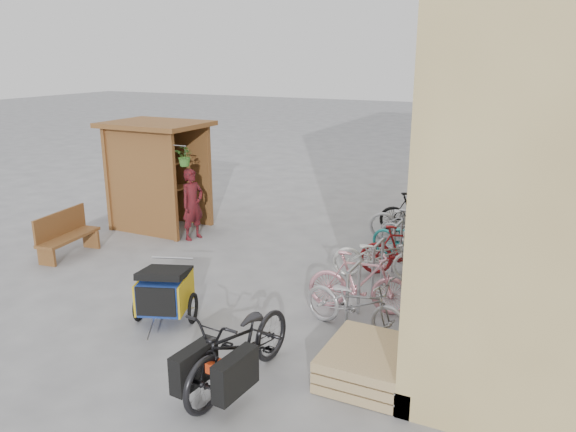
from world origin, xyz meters
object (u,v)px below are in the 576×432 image
at_px(person_kiosk, 193,204).
at_px(bench, 66,234).
at_px(bike_7, 416,214).
at_px(bike_1, 360,282).
at_px(bike_3, 403,251).
at_px(bike_5, 413,234).
at_px(cargo_bike, 239,346).
at_px(shopping_carts, 473,192).
at_px(bike_6, 411,221).
at_px(bike_2, 378,256).
at_px(pallet_stack, 368,363).
at_px(child_trailer, 165,290).
at_px(kiosk, 154,160).
at_px(bike_0, 355,303).
at_px(bike_4, 409,239).

bearing_deg(person_kiosk, bench, 154.70).
distance_m(person_kiosk, bike_7, 4.81).
relative_size(person_kiosk, bike_1, 0.96).
bearing_deg(bike_3, bike_5, -12.02).
relative_size(bike_3, bike_5, 1.02).
bearing_deg(cargo_bike, bike_5, 87.60).
bearing_deg(shopping_carts, bike_6, -108.65).
bearing_deg(bike_6, bike_2, 170.78).
bearing_deg(person_kiosk, pallet_stack, -111.36).
distance_m(bench, shopping_carts, 9.23).
relative_size(pallet_stack, bike_3, 0.78).
distance_m(child_trailer, bike_7, 6.16).
relative_size(person_kiosk, bike_5, 1.01).
relative_size(cargo_bike, bike_2, 1.29).
height_order(shopping_carts, person_kiosk, person_kiosk).
height_order(pallet_stack, bike_3, bike_3).
bearing_deg(bike_1, person_kiosk, 58.14).
xyz_separation_m(shopping_carts, bike_5, (-0.59, -3.38, -0.16)).
distance_m(shopping_carts, bike_1, 6.24).
distance_m(person_kiosk, bike_2, 4.24).
height_order(child_trailer, bike_2, child_trailer).
bearing_deg(cargo_bike, bike_6, 90.99).
xyz_separation_m(bench, cargo_bike, (5.35, -2.38, 0.07)).
distance_m(bike_6, bike_7, 0.48).
relative_size(pallet_stack, bike_2, 0.76).
height_order(kiosk, bike_6, kiosk).
bearing_deg(bike_5, kiosk, 111.70).
distance_m(bike_1, bike_7, 4.15).
bearing_deg(pallet_stack, bike_2, 105.37).
relative_size(kiosk, child_trailer, 1.67).
distance_m(bike_0, bike_4, 3.23).
relative_size(kiosk, bike_3, 1.63).
height_order(bike_1, bike_6, bike_1).
relative_size(kiosk, pallet_stack, 2.08).
xyz_separation_m(pallet_stack, bike_0, (-0.55, 1.09, 0.22)).
bearing_deg(kiosk, bike_0, -25.92).
relative_size(bike_0, bike_7, 1.06).
distance_m(bench, bike_0, 6.14).
bearing_deg(bike_1, child_trailer, 113.17).
height_order(cargo_bike, bike_7, cargo_bike).
xyz_separation_m(person_kiosk, bike_4, (4.45, 0.77, -0.36)).
bearing_deg(child_trailer, pallet_stack, -23.82).
distance_m(child_trailer, bike_0, 2.78).
bearing_deg(bike_6, pallet_stack, 179.96).
xyz_separation_m(child_trailer, person_kiosk, (-1.89, 3.37, 0.28)).
height_order(pallet_stack, bike_5, bike_5).
bearing_deg(bike_3, bike_1, 156.10).
height_order(bench, shopping_carts, shopping_carts).
bearing_deg(child_trailer, cargo_bike, -48.53).
bearing_deg(shopping_carts, cargo_bike, -98.57).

